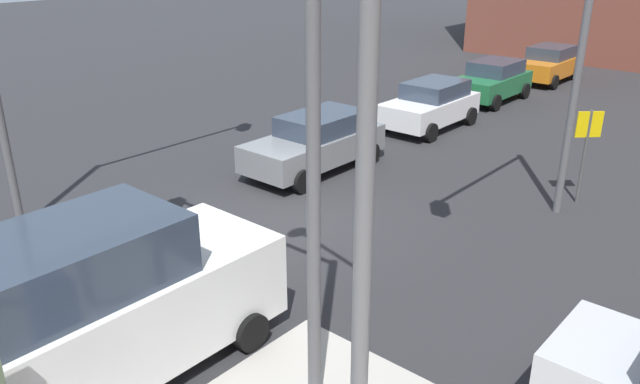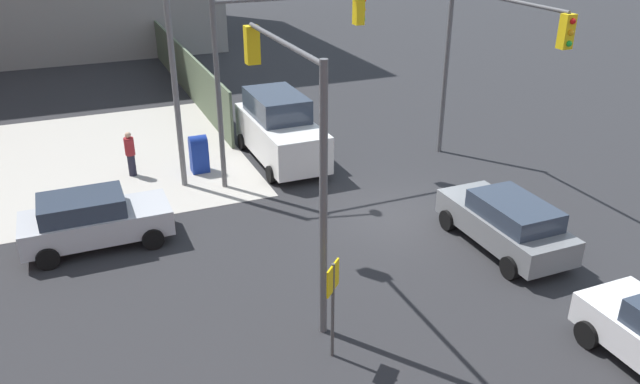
# 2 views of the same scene
# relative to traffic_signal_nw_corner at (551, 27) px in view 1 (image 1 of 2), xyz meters

# --- Properties ---
(ground_plane) EXTENTS (120.00, 120.00, 0.00)m
(ground_plane) POSITION_rel_traffic_signal_nw_corner_xyz_m (2.54, -4.50, -4.61)
(ground_plane) COLOR #28282B
(traffic_signal_nw_corner) EXTENTS (5.17, 0.36, 6.50)m
(traffic_signal_nw_corner) POSITION_rel_traffic_signal_nw_corner_xyz_m (0.00, 0.00, 0.00)
(traffic_signal_nw_corner) COLOR #59595B
(traffic_signal_nw_corner) RESTS_ON ground
(traffic_signal_se_corner) EXTENTS (6.28, 0.36, 6.50)m
(traffic_signal_se_corner) POSITION_rel_traffic_signal_nw_corner_xyz_m (4.61, -9.00, 0.07)
(traffic_signal_se_corner) COLOR #59595B
(traffic_signal_se_corner) RESTS_ON ground
(traffic_signal_ne_corner) EXTENTS (0.36, 5.53, 6.50)m
(traffic_signal_ne_corner) POSITION_rel_traffic_signal_nw_corner_xyz_m (7.04, -2.11, 0.02)
(traffic_signal_ne_corner) COLOR #59595B
(traffic_signal_ne_corner) RESTS_ON ground
(street_lamp_corner) EXTENTS (0.96, 2.61, 8.00)m
(street_lamp_corner) POSITION_rel_traffic_signal_nw_corner_xyz_m (7.65, 0.94, 0.09)
(street_lamp_corner) COLOR slate
(street_lamp_corner) RESTS_ON ground
(warning_sign_two_way) EXTENTS (0.48, 0.48, 2.40)m
(warning_sign_two_way) POSITION_rel_traffic_signal_nw_corner_xyz_m (-2.86, 0.16, -2.97)
(warning_sign_two_way) COLOR #4C4C4C
(warning_sign_two_way) RESTS_ON ground
(hatchback_orange) EXTENTS (3.88, 2.02, 1.62)m
(hatchback_orange) POSITION_rel_traffic_signal_nw_corner_xyz_m (-16.46, -6.18, -3.77)
(hatchback_orange) COLOR orange
(hatchback_orange) RESTS_ON ground
(hatchback_green) EXTENTS (3.94, 2.02, 1.62)m
(hatchback_green) POSITION_rel_traffic_signal_nw_corner_xyz_m (-11.33, -6.45, -3.77)
(hatchback_green) COLOR #1E6638
(hatchback_green) RESTS_ON ground
(coupe_gray) EXTENTS (4.43, 2.02, 1.62)m
(coupe_gray) POSITION_rel_traffic_signal_nw_corner_xyz_m (-0.39, -6.45, -3.77)
(coupe_gray) COLOR slate
(coupe_gray) RESTS_ON ground
(coupe_white) EXTENTS (3.98, 2.02, 1.62)m
(coupe_white) POSITION_rel_traffic_signal_nw_corner_xyz_m (-6.25, -6.24, -3.77)
(coupe_white) COLOR white
(coupe_white) RESTS_ON ground
(van_white_delivery) EXTENTS (5.40, 2.32, 2.62)m
(van_white_delivery) POSITION_rel_traffic_signal_nw_corner_xyz_m (8.66, -2.70, -3.33)
(van_white_delivery) COLOR white
(van_white_delivery) RESTS_ON ground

